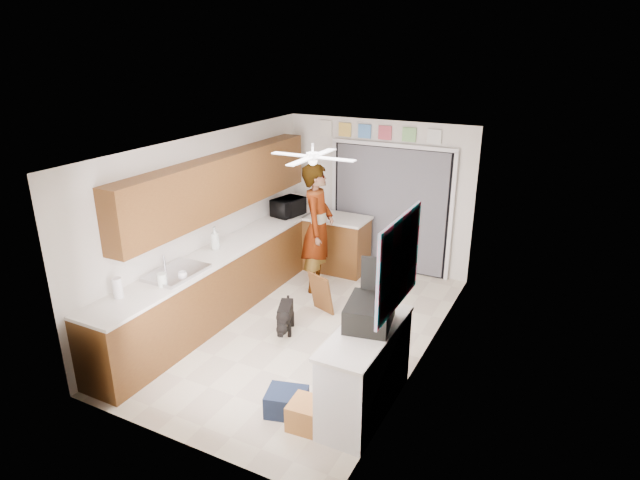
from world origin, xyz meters
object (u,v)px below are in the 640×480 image
at_px(microwave, 288,207).
at_px(cardboard_box, 312,416).
at_px(man, 318,228).
at_px(dog, 286,316).
at_px(paper_towel_roll, 117,288).
at_px(cup, 182,275).
at_px(navy_crate, 287,402).
at_px(soap_bottle, 215,238).
at_px(suitcase, 369,313).

relative_size(microwave, cardboard_box, 1.16).
relative_size(man, dog, 3.53).
bearing_deg(paper_towel_roll, cup, 68.60).
bearing_deg(navy_crate, cardboard_box, -14.76).
bearing_deg(microwave, navy_crate, -138.87).
xyz_separation_m(microwave, paper_towel_roll, (-0.17, -3.51, -0.03)).
xyz_separation_m(cardboard_box, man, (-1.46, 2.94, 0.85)).
xyz_separation_m(paper_towel_roll, man, (0.98, 3.02, -0.06)).
bearing_deg(microwave, paper_towel_roll, -171.43).
xyz_separation_m(soap_bottle, suitcase, (2.71, -0.99, -0.04)).
height_order(suitcase, dog, suitcase).
distance_m(paper_towel_roll, navy_crate, 2.29).
relative_size(soap_bottle, dog, 0.59).
bearing_deg(man, navy_crate, -172.54).
relative_size(cup, dog, 0.19).
distance_m(suitcase, man, 2.90).
xyz_separation_m(man, dog, (0.24, -1.41, -0.77)).
bearing_deg(paper_towel_roll, dog, 52.81).
distance_m(paper_towel_roll, cardboard_box, 2.60).
height_order(microwave, navy_crate, microwave).
bearing_deg(navy_crate, soap_bottle, 142.78).
bearing_deg(man, microwave, 44.71).
height_order(paper_towel_roll, navy_crate, paper_towel_roll).
distance_m(cup, suitcase, 2.47).
xyz_separation_m(navy_crate, man, (-1.11, 2.85, 0.87)).
height_order(soap_bottle, paper_towel_roll, soap_bottle).
relative_size(cardboard_box, navy_crate, 1.10).
relative_size(suitcase, navy_crate, 1.44).
distance_m(microwave, dog, 2.34).
bearing_deg(navy_crate, paper_towel_roll, -175.47).
height_order(microwave, soap_bottle, soap_bottle).
height_order(cup, paper_towel_roll, paper_towel_roll).
bearing_deg(cup, microwave, 92.49).
bearing_deg(dog, microwave, 96.77).
height_order(soap_bottle, navy_crate, soap_bottle).
distance_m(microwave, man, 0.96).
bearing_deg(cup, paper_towel_roll, -111.40).
xyz_separation_m(paper_towel_roll, cardboard_box, (2.44, 0.07, -0.92)).
height_order(man, dog, man).
bearing_deg(suitcase, paper_towel_roll, -175.97).
relative_size(cup, navy_crate, 0.26).
height_order(paper_towel_roll, dog, paper_towel_roll).
height_order(cup, navy_crate, cup).
bearing_deg(soap_bottle, cup, -75.82).
xyz_separation_m(microwave, man, (0.81, -0.50, -0.09)).
xyz_separation_m(microwave, suitcase, (2.59, -2.79, -0.02)).
height_order(cardboard_box, dog, dog).
relative_size(cup, cardboard_box, 0.23).
xyz_separation_m(suitcase, navy_crate, (-0.67, -0.56, -0.94)).
bearing_deg(soap_bottle, cardboard_box, -34.49).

